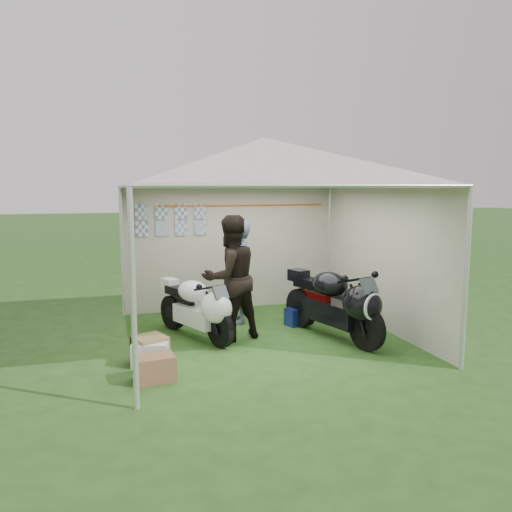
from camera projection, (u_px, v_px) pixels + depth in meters
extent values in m
plane|color=#254819|center=(263.00, 337.00, 7.65)|extent=(80.00, 80.00, 0.00)
cylinder|color=silver|center=(133.00, 301.00, 5.03)|extent=(0.06, 0.06, 2.30)
cylinder|color=silver|center=(466.00, 280.00, 6.15)|extent=(0.06, 0.06, 2.30)
cylinder|color=silver|center=(122.00, 252.00, 8.83)|extent=(0.06, 0.06, 2.30)
cylinder|color=silver|center=(329.00, 245.00, 9.95)|extent=(0.06, 0.06, 2.30)
cube|color=beige|center=(232.00, 248.00, 9.39)|extent=(4.00, 0.02, 2.30)
cube|color=beige|center=(126.00, 269.00, 6.93)|extent=(0.02, 4.00, 2.30)
cube|color=beige|center=(381.00, 258.00, 8.05)|extent=(0.02, 4.00, 2.30)
pyramid|color=silver|center=(264.00, 162.00, 7.29)|extent=(5.66, 5.66, 0.70)
cube|color=#99A5B7|center=(141.00, 212.00, 8.81)|extent=(0.22, 0.02, 0.28)
cube|color=#99A5B7|center=(161.00, 212.00, 8.91)|extent=(0.22, 0.02, 0.28)
cube|color=#99A5B7|center=(181.00, 211.00, 9.01)|extent=(0.22, 0.01, 0.28)
cube|color=#99A5B7|center=(200.00, 211.00, 9.11)|extent=(0.22, 0.01, 0.28)
cube|color=#99A5B7|center=(142.00, 229.00, 8.85)|extent=(0.22, 0.02, 0.28)
cube|color=#99A5B7|center=(162.00, 228.00, 8.95)|extent=(0.22, 0.01, 0.28)
cube|color=#99A5B7|center=(181.00, 228.00, 9.05)|extent=(0.22, 0.02, 0.28)
cube|color=#99A5B7|center=(200.00, 228.00, 9.15)|extent=(0.22, 0.01, 0.28)
cylinder|color=#D8590C|center=(242.00, 205.00, 9.31)|extent=(3.20, 0.02, 0.02)
cylinder|color=black|center=(220.00, 329.00, 7.13)|extent=(0.31, 0.54, 0.55)
cylinder|color=black|center=(173.00, 312.00, 8.10)|extent=(0.35, 0.56, 0.55)
cube|color=white|center=(197.00, 316.00, 7.57)|extent=(0.64, 0.92, 0.27)
ellipsoid|color=white|center=(216.00, 308.00, 7.16)|extent=(0.60, 0.67, 0.46)
ellipsoid|color=white|center=(193.00, 291.00, 7.59)|extent=(0.60, 0.68, 0.32)
cube|color=black|center=(180.00, 291.00, 7.87)|extent=(0.44, 0.60, 0.13)
cube|color=white|center=(170.00, 284.00, 8.09)|extent=(0.30, 0.33, 0.16)
cube|color=black|center=(183.00, 302.00, 7.83)|extent=(0.29, 0.50, 0.09)
cube|color=#3F474C|center=(221.00, 293.00, 7.05)|extent=(0.25, 0.21, 0.19)
cylinder|color=black|center=(367.00, 329.00, 7.00)|extent=(0.28, 0.64, 0.63)
cylinder|color=black|center=(301.00, 307.00, 8.22)|extent=(0.33, 0.65, 0.63)
cube|color=black|center=(334.00, 313.00, 7.55)|extent=(0.63, 1.06, 0.32)
ellipsoid|color=black|center=(362.00, 304.00, 7.04)|extent=(0.64, 0.74, 0.53)
ellipsoid|color=black|center=(330.00, 284.00, 7.58)|extent=(0.63, 0.76, 0.37)
cube|color=black|center=(312.00, 284.00, 7.94)|extent=(0.44, 0.69, 0.15)
cube|color=black|center=(299.00, 275.00, 8.22)|extent=(0.31, 0.37, 0.19)
cube|color=#870704|center=(316.00, 296.00, 7.88)|extent=(0.27, 0.59, 0.11)
cube|color=#3F474C|center=(369.00, 286.00, 6.90)|extent=(0.29, 0.22, 0.22)
cylinder|color=white|center=(374.00, 307.00, 6.85)|extent=(0.37, 0.13, 0.38)
cube|color=#2235A9|center=(297.00, 316.00, 8.33)|extent=(0.44, 0.34, 0.29)
imported|color=black|center=(230.00, 278.00, 7.46)|extent=(1.09, 0.96, 1.88)
imported|color=slate|center=(239.00, 272.00, 8.41)|extent=(0.52, 0.69, 1.73)
cube|color=black|center=(326.00, 296.00, 9.48)|extent=(0.57, 0.51, 0.47)
cube|color=silver|center=(151.00, 353.00, 6.46)|extent=(0.53, 0.45, 0.30)
cube|color=brown|center=(150.00, 349.00, 6.55)|extent=(0.50, 0.50, 0.35)
cube|color=silver|center=(155.00, 370.00, 5.97)|extent=(0.32, 0.27, 0.22)
cube|color=brown|center=(155.00, 368.00, 5.92)|extent=(0.49, 0.38, 0.31)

